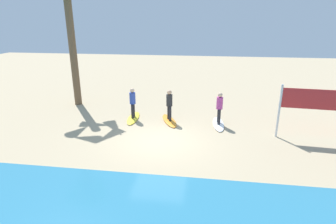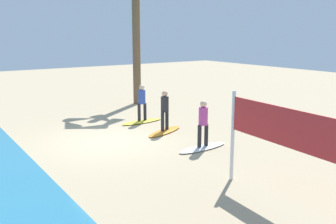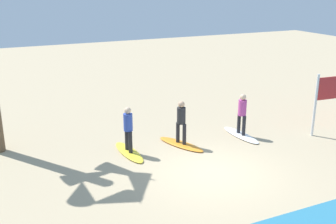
{
  "view_description": "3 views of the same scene",
  "coord_description": "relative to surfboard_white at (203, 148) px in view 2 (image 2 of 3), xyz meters",
  "views": [
    {
      "loc": [
        -2.0,
        11.26,
        5.25
      ],
      "look_at": [
        -0.22,
        -1.21,
        0.95
      ],
      "focal_mm": 29.43,
      "sensor_mm": 36.0,
      "label": 1
    },
    {
      "loc": [
        -12.46,
        5.87,
        4.02
      ],
      "look_at": [
        -1.46,
        -1.68,
        1.18
      ],
      "focal_mm": 40.16,
      "sensor_mm": 36.0,
      "label": 2
    },
    {
      "loc": [
        6.23,
        10.13,
        5.88
      ],
      "look_at": [
        0.22,
        -2.87,
        1.23
      ],
      "focal_mm": 43.27,
      "sensor_mm": 36.0,
      "label": 3
    }
  ],
  "objects": [
    {
      "name": "surfboard_orange",
      "position": [
        2.59,
        -0.14,
        0.0
      ],
      "size": [
        1.32,
        2.16,
        0.09
      ],
      "primitive_type": "ellipsoid",
      "rotation": [
        0.0,
        0.0,
        1.96
      ],
      "color": "orange",
      "rests_on": "ground"
    },
    {
      "name": "surfer_yellow",
      "position": [
        4.61,
        -0.26,
        0.99
      ],
      "size": [
        0.32,
        0.46,
        1.64
      ],
      "color": "#232328",
      "rests_on": "surfboard_yellow"
    },
    {
      "name": "surfboard_white",
      "position": [
        0.0,
        0.0,
        0.0
      ],
      "size": [
        0.67,
        2.13,
        0.09
      ],
      "primitive_type": "ellipsoid",
      "rotation": [
        0.0,
        0.0,
        1.63
      ],
      "color": "white",
      "rests_on": "ground"
    },
    {
      "name": "surfer_white",
      "position": [
        0.0,
        0.0,
        0.99
      ],
      "size": [
        0.32,
        0.46,
        1.64
      ],
      "color": "#232328",
      "rests_on": "surfboard_white"
    },
    {
      "name": "surfboard_yellow",
      "position": [
        4.61,
        -0.26,
        0.0
      ],
      "size": [
        0.71,
        2.13,
        0.09
      ],
      "primitive_type": "ellipsoid",
      "rotation": [
        0.0,
        0.0,
        1.64
      ],
      "color": "yellow",
      "rests_on": "ground"
    },
    {
      "name": "ground_plane",
      "position": [
        2.71,
        2.3,
        -0.04
      ],
      "size": [
        60.0,
        60.0,
        0.0
      ],
      "primitive_type": "plane",
      "color": "tan"
    },
    {
      "name": "surfer_orange",
      "position": [
        2.59,
        -0.14,
        0.99
      ],
      "size": [
        0.32,
        0.44,
        1.64
      ],
      "color": "#232328",
      "rests_on": "surfboard_orange"
    }
  ]
}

